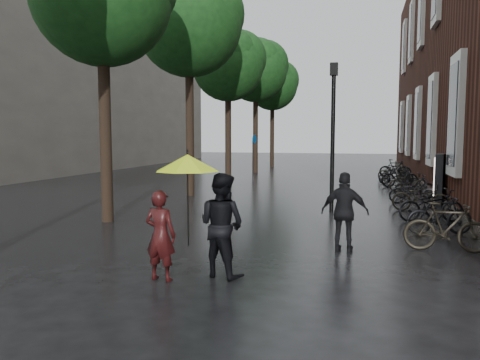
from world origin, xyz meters
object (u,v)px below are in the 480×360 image
(person_black, at_px, (222,225))
(ad_lightbox, at_px, (439,180))
(parked_bicycles, at_px, (408,184))
(person_burgundy, at_px, (160,235))
(lamp_post, at_px, (333,122))
(pedestrian_walking, at_px, (345,212))

(person_black, height_order, ad_lightbox, ad_lightbox)
(parked_bicycles, bearing_deg, person_burgundy, -111.27)
(person_burgundy, distance_m, person_black, 1.04)
(person_black, relative_size, lamp_post, 0.38)
(person_burgundy, bearing_deg, parked_bicycles, -105.12)
(pedestrian_walking, distance_m, lamp_post, 5.48)
(person_black, xyz_separation_m, parked_bicycles, (4.09, 12.36, -0.42))
(parked_bicycles, height_order, lamp_post, lamp_post)
(ad_lightbox, bearing_deg, person_burgundy, -108.37)
(parked_bicycles, bearing_deg, person_black, -108.29)
(pedestrian_walking, xyz_separation_m, lamp_post, (-0.58, 5.08, 1.98))
(person_burgundy, bearing_deg, person_black, -146.15)
(person_burgundy, xyz_separation_m, ad_lightbox, (5.75, 9.99, 0.14))
(parked_bicycles, distance_m, ad_lightbox, 2.98)
(person_burgundy, height_order, pedestrian_walking, pedestrian_walking)
(ad_lightbox, bearing_deg, parked_bicycles, 116.34)
(person_burgundy, distance_m, pedestrian_walking, 3.98)
(person_black, relative_size, pedestrian_walking, 1.07)
(pedestrian_walking, xyz_separation_m, parked_bicycles, (2.12, 10.09, -0.36))
(person_burgundy, bearing_deg, pedestrian_walking, -130.16)
(person_black, bearing_deg, person_burgundy, 47.26)
(person_black, relative_size, ad_lightbox, 1.00)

